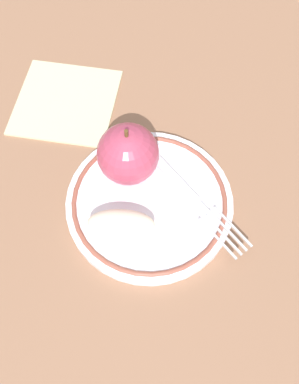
# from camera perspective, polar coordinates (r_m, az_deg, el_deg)

# --- Properties ---
(ground_plane) EXTENTS (2.00, 2.00, 0.00)m
(ground_plane) POSITION_cam_1_polar(r_m,az_deg,el_deg) (0.53, -1.40, -0.60)
(ground_plane) COLOR #92654B
(plate) EXTENTS (0.20, 0.20, 0.02)m
(plate) POSITION_cam_1_polar(r_m,az_deg,el_deg) (0.52, -0.00, -1.39)
(plate) COLOR white
(plate) RESTS_ON ground_plane
(apple_red_whole) EXTENTS (0.07, 0.07, 0.08)m
(apple_red_whole) POSITION_cam_1_polar(r_m,az_deg,el_deg) (0.50, -2.89, 5.08)
(apple_red_whole) COLOR #B43F59
(apple_red_whole) RESTS_ON plate
(apple_slice_front) EXTENTS (0.08, 0.04, 0.02)m
(apple_slice_front) POSITION_cam_1_polar(r_m,az_deg,el_deg) (0.49, -3.79, -4.18)
(apple_slice_front) COLOR #F7DDC0
(apple_slice_front) RESTS_ON plate
(fork) EXTENTS (0.15, 0.14, 0.00)m
(fork) POSITION_cam_1_polar(r_m,az_deg,el_deg) (0.52, 5.35, -0.28)
(fork) COLOR silver
(fork) RESTS_ON plate
(napkin_folded) EXTENTS (0.14, 0.14, 0.01)m
(napkin_folded) POSITION_cam_1_polar(r_m,az_deg,el_deg) (0.62, -11.11, 11.80)
(napkin_folded) COLOR beige
(napkin_folded) RESTS_ON ground_plane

